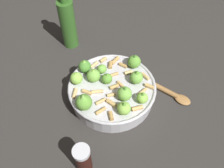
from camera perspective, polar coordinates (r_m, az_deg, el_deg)
name	(u,v)px	position (r m, az deg, el deg)	size (l,w,h in m)	color
ground_plane	(112,96)	(0.75, 0.00, -3.07)	(2.40, 2.40, 0.00)	#2D2B28
cooking_pan	(112,89)	(0.72, -0.11, -1.33)	(0.27, 0.27, 0.11)	#B7B7BC
pepper_shaker	(83,159)	(0.60, -7.19, -17.91)	(0.04, 0.04, 0.10)	#33140F
olive_oil_bottle	(68,23)	(0.87, -10.87, 14.56)	(0.06, 0.06, 0.23)	#336023
wooden_spoon	(163,89)	(0.77, 12.59, -1.32)	(0.22, 0.06, 0.02)	#9E703D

